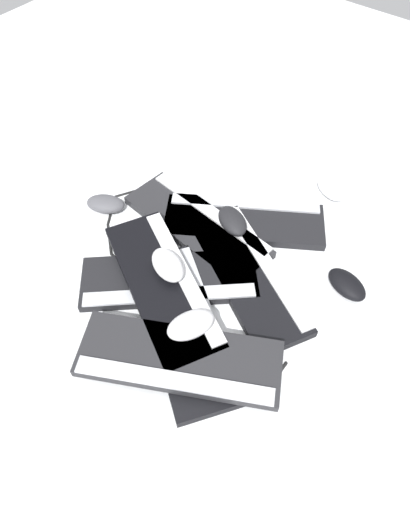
# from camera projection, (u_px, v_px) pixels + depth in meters

# --- Properties ---
(ground_plane) EXTENTS (3.20, 3.20, 0.00)m
(ground_plane) POSITION_uv_depth(u_px,v_px,m) (215.00, 271.00, 1.18)
(ground_plane) COLOR white
(keyboard_0) EXTENTS (0.36, 0.45, 0.03)m
(keyboard_0) POSITION_uv_depth(u_px,v_px,m) (244.00, 221.00, 1.27)
(keyboard_0) COLOR black
(keyboard_0) RESTS_ON ground
(keyboard_1) EXTENTS (0.20, 0.45, 0.03)m
(keyboard_1) POSITION_uv_depth(u_px,v_px,m) (197.00, 225.00, 1.26)
(keyboard_1) COLOR #232326
(keyboard_1) RESTS_ON ground
(keyboard_2) EXTENTS (0.41, 0.43, 0.03)m
(keyboard_2) POSITION_uv_depth(u_px,v_px,m) (169.00, 280.00, 1.15)
(keyboard_2) COLOR black
(keyboard_2) RESTS_ON ground
(keyboard_3) EXTENTS (0.37, 0.45, 0.03)m
(keyboard_3) POSITION_uv_depth(u_px,v_px,m) (185.00, 325.00, 1.07)
(keyboard_3) COLOR black
(keyboard_3) RESTS_ON ground
(keyboard_4) EXTENTS (0.34, 0.46, 0.03)m
(keyboard_4) POSITION_uv_depth(u_px,v_px,m) (247.00, 273.00, 1.16)
(keyboard_4) COLOR black
(keyboard_4) RESTS_ON ground
(keyboard_5) EXTENTS (0.34, 0.46, 0.03)m
(keyboard_5) POSITION_uv_depth(u_px,v_px,m) (163.00, 284.00, 1.10)
(keyboard_5) COLOR black
(keyboard_5) RESTS_ON keyboard_2
(keyboard_6) EXTENTS (0.34, 0.46, 0.03)m
(keyboard_6) POSITION_uv_depth(u_px,v_px,m) (179.00, 360.00, 0.99)
(keyboard_6) COLOR #232326
(keyboard_6) RESTS_ON keyboard_3
(mouse_0) EXTENTS (0.11, 0.13, 0.04)m
(mouse_0) POSITION_uv_depth(u_px,v_px,m) (331.00, 188.00, 1.34)
(mouse_0) COLOR silver
(mouse_0) RESTS_ON ground
(mouse_1) EXTENTS (0.10, 0.12, 0.04)m
(mouse_1) POSITION_uv_depth(u_px,v_px,m) (347.00, 285.00, 1.13)
(mouse_1) COLOR black
(mouse_1) RESTS_ON ground
(mouse_2) EXTENTS (0.11, 0.13, 0.04)m
(mouse_2) POSITION_uv_depth(u_px,v_px,m) (232.00, 221.00, 1.22)
(mouse_2) COLOR black
(mouse_2) RESTS_ON keyboard_0
(mouse_3) EXTENTS (0.10, 0.13, 0.04)m
(mouse_3) POSITION_uv_depth(u_px,v_px,m) (168.00, 265.00, 1.10)
(mouse_3) COLOR silver
(mouse_3) RESTS_ON keyboard_5
(mouse_4) EXTENTS (0.13, 0.11, 0.04)m
(mouse_4) POSITION_uv_depth(u_px,v_px,m) (191.00, 325.00, 1.00)
(mouse_4) COLOR silver
(mouse_4) RESTS_ON keyboard_6
(mouse_5) EXTENTS (0.11, 0.13, 0.04)m
(mouse_5) POSITION_uv_depth(u_px,v_px,m) (106.00, 204.00, 1.30)
(mouse_5) COLOR #4C4C51
(mouse_5) RESTS_ON ground
(cable_0) EXTENTS (0.34, 0.47, 0.01)m
(cable_0) POSITION_uv_depth(u_px,v_px,m) (163.00, 237.00, 1.25)
(cable_0) COLOR black
(cable_0) RESTS_ON ground
(cable_1) EXTENTS (0.23, 0.36, 0.01)m
(cable_1) POSITION_uv_depth(u_px,v_px,m) (198.00, 366.00, 1.02)
(cable_1) COLOR black
(cable_1) RESTS_ON ground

